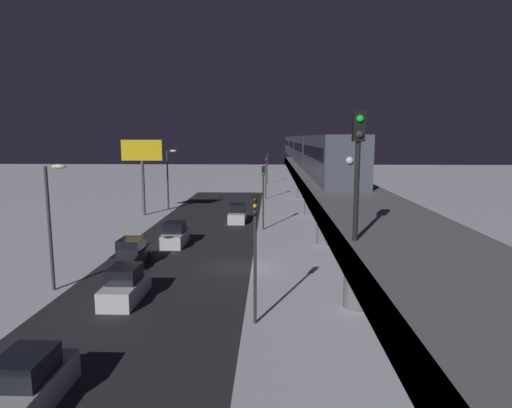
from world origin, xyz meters
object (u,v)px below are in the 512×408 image
sedan_black (131,255)px  traffic_light_distant (267,163)px  subway_train (304,148)px  sedan_white (237,214)px  traffic_light_near (255,241)px  sedan_white_2 (175,235)px  traffic_light_mid (263,188)px  commercial_billboard (142,158)px  rail_signal (358,154)px  sedan_white_3 (125,286)px  traffic_light_far (266,171)px  sedan_silver (27,387)px

sedan_black → traffic_light_distant: traffic_light_distant is taller
subway_train → traffic_light_distant: bearing=-77.6°
sedan_white → traffic_light_near: 26.92m
sedan_white_2 → traffic_light_mid: size_ratio=0.66×
traffic_light_mid → traffic_light_distant: (0.00, -44.82, 0.00)m
commercial_billboard → sedan_black: bearing=103.8°
sedan_black → rail_signal: bearing=127.2°
subway_train → traffic_light_near: subway_train is taller
traffic_light_near → traffic_light_distant: size_ratio=1.00×
rail_signal → sedan_black: rail_signal is taller
traffic_light_near → traffic_light_distant: (0.00, -67.23, 0.00)m
sedan_black → sedan_white_3: size_ratio=1.01×
traffic_light_distant → sedan_white_3: bearing=83.3°
traffic_light_distant → commercial_billboard: (14.34, 37.01, 2.63)m
rail_signal → commercial_billboard: size_ratio=0.45×
traffic_light_distant → commercial_billboard: 39.78m
traffic_light_near → traffic_light_far: 44.82m
sedan_silver → commercial_billboard: commercial_billboard is taller
sedan_white_3 → commercial_billboard: commercial_billboard is taller
sedan_white → sedan_white_2: same height
subway_train → sedan_white_2: (12.93, 26.58, -6.93)m
sedan_white → commercial_billboard: bearing=162.2°
sedan_silver → traffic_light_mid: 30.70m
sedan_white → traffic_light_mid: size_ratio=0.67×
rail_signal → traffic_light_distant: 74.50m
traffic_light_distant → sedan_white: bearing=85.9°
sedan_silver → traffic_light_distant: size_ratio=0.67×
rail_signal → sedan_white_2: size_ratio=0.94×
traffic_light_distant → rail_signal: bearing=92.6°
sedan_silver → sedan_white_3: (0.00, -10.13, 0.00)m
subway_train → traffic_light_far: 6.86m
sedan_black → sedan_white_2: 6.53m
traffic_light_near → commercial_billboard: bearing=-64.6°
rail_signal → sedan_white_3: 16.78m
rail_signal → traffic_light_near: (3.42, -7.05, -4.47)m
traffic_light_far → sedan_white: bearing=81.0°
sedan_black → traffic_light_near: 13.85m
sedan_white_3 → traffic_light_far: bearing=-100.2°
traffic_light_mid → traffic_light_distant: 44.82m
traffic_light_near → traffic_light_distant: same height
traffic_light_far → traffic_light_distant: same height
sedan_white_2 → sedan_white_3: size_ratio=0.98×
subway_train → traffic_light_distant: 25.53m
sedan_black → traffic_light_near: size_ratio=0.68×
sedan_silver → sedan_white_2: same height
rail_signal → traffic_light_distant: size_ratio=0.62×
subway_train → traffic_light_near: (5.43, 42.54, -3.53)m
rail_signal → traffic_light_near: rail_signal is taller
sedan_white_2 → traffic_light_distant: size_ratio=0.66×
rail_signal → commercial_billboard: 41.33m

